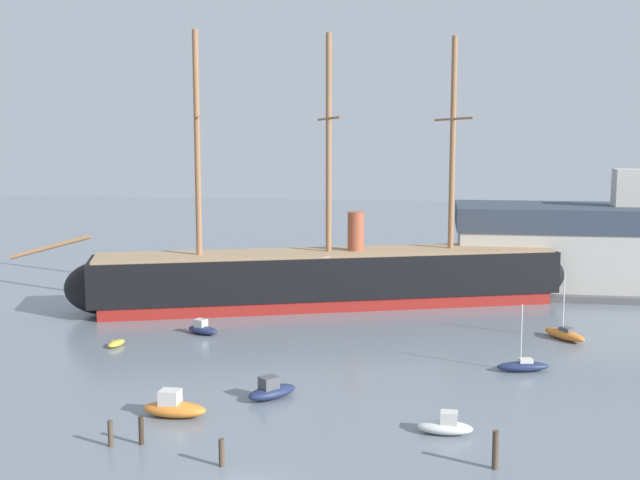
# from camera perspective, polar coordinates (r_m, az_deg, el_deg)

# --- Properties ---
(tall_ship) EXTENTS (61.42, 25.60, 30.63)m
(tall_ship) POSITION_cam_1_polar(r_m,az_deg,el_deg) (90.55, 0.61, -2.68)
(tall_ship) COLOR maroon
(tall_ship) RESTS_ON ground
(motorboat_foreground_left) EXTENTS (4.55, 1.98, 1.89)m
(motorboat_foreground_left) POSITION_cam_1_polar(r_m,az_deg,el_deg) (56.95, -10.49, -11.77)
(motorboat_foreground_left) COLOR orange
(motorboat_foreground_left) RESTS_ON ground
(motorboat_foreground_right) EXTENTS (3.68, 1.63, 1.53)m
(motorboat_foreground_right) POSITION_cam_1_polar(r_m,az_deg,el_deg) (53.68, 9.04, -13.10)
(motorboat_foreground_right) COLOR silver
(motorboat_foreground_right) RESTS_ON ground
(motorboat_near_centre) EXTENTS (4.01, 4.17, 1.72)m
(motorboat_near_centre) POSITION_cam_1_polar(r_m,az_deg,el_deg) (59.78, -3.51, -10.78)
(motorboat_near_centre) COLOR #1E284C
(motorboat_near_centre) RESTS_ON ground
(dinghy_mid_left) EXTENTS (1.40, 2.51, 0.56)m
(dinghy_mid_left) POSITION_cam_1_polar(r_m,az_deg,el_deg) (76.25, -14.46, -7.22)
(dinghy_mid_left) COLOR gold
(dinghy_mid_left) RESTS_ON ground
(sailboat_mid_right) EXTENTS (4.54, 2.17, 5.68)m
(sailboat_mid_right) POSITION_cam_1_polar(r_m,az_deg,el_deg) (68.32, 14.42, -8.77)
(sailboat_mid_right) COLOR #1E284C
(sailboat_mid_right) RESTS_ON ground
(motorboat_alongside_bow) EXTENTS (3.79, 2.77, 1.47)m
(motorboat_alongside_bow) POSITION_cam_1_polar(r_m,az_deg,el_deg) (79.10, -8.46, -6.35)
(motorboat_alongside_bow) COLOR #1E284C
(motorboat_alongside_bow) RESTS_ON ground
(sailboat_alongside_stern) EXTENTS (4.15, 4.85, 6.44)m
(sailboat_alongside_stern) POSITION_cam_1_polar(r_m,az_deg,el_deg) (79.71, 17.20, -6.49)
(sailboat_alongside_stern) COLOR orange
(sailboat_alongside_stern) RESTS_ON ground
(motorboat_far_left) EXTENTS (4.39, 5.01, 2.00)m
(motorboat_far_left) POSITION_cam_1_polar(r_m,az_deg,el_deg) (101.88, -12.60, -3.23)
(motorboat_far_left) COLOR #236670
(motorboat_far_left) RESTS_ON ground
(motorboat_distant_centre) EXTENTS (4.65, 2.16, 1.91)m
(motorboat_distant_centre) POSITION_cam_1_polar(r_m,az_deg,el_deg) (106.29, 4.24, -2.64)
(motorboat_distant_centre) COLOR #B22D28
(motorboat_distant_centre) RESTS_ON ground
(mooring_piling_nearest) EXTENTS (0.35, 0.35, 1.67)m
(mooring_piling_nearest) POSITION_cam_1_polar(r_m,az_deg,el_deg) (48.56, -7.10, -14.95)
(mooring_piling_nearest) COLOR #4C3D2D
(mooring_piling_nearest) RESTS_ON ground
(mooring_piling_left_pair) EXTENTS (0.38, 0.38, 2.32)m
(mooring_piling_left_pair) POSITION_cam_1_polar(r_m,az_deg,el_deg) (48.84, 12.52, -14.54)
(mooring_piling_left_pair) COLOR #4C3D2D
(mooring_piling_left_pair) RESTS_ON ground
(mooring_piling_right_pair) EXTENTS (0.33, 0.33, 1.81)m
(mooring_piling_right_pair) POSITION_cam_1_polar(r_m,az_deg,el_deg) (52.53, -12.75, -13.24)
(mooring_piling_right_pair) COLOR #382B1E
(mooring_piling_right_pair) RESTS_ON ground
(mooring_piling_midwater) EXTENTS (0.33, 0.33, 1.69)m
(mooring_piling_midwater) POSITION_cam_1_polar(r_m,az_deg,el_deg) (52.66, -14.86, -13.32)
(mooring_piling_midwater) COLOR #4C3D2D
(mooring_piling_midwater) RESTS_ON ground
(dockside_warehouse_right) EXTENTS (45.11, 16.56, 15.33)m
(dockside_warehouse_right) POSITION_cam_1_polar(r_m,az_deg,el_deg) (105.43, 21.16, -0.63)
(dockside_warehouse_right) COLOR #565659
(dockside_warehouse_right) RESTS_ON ground
(seagull_in_flight) EXTENTS (0.58, 1.11, 0.13)m
(seagull_in_flight) POSITION_cam_1_polar(r_m,az_deg,el_deg) (69.78, 0.45, -1.25)
(seagull_in_flight) COLOR silver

